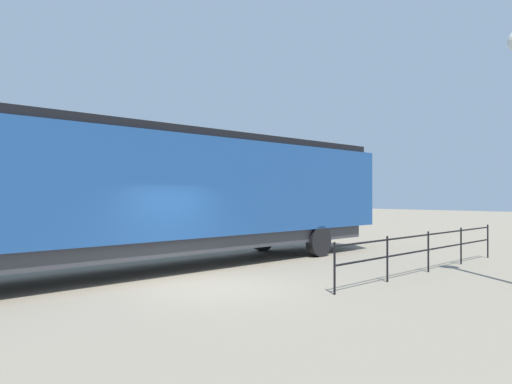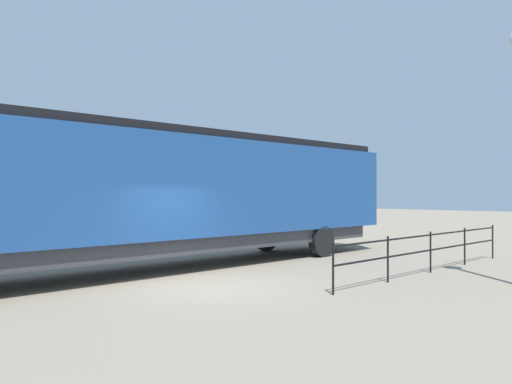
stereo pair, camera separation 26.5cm
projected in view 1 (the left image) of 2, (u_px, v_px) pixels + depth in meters
The scene contains 3 objects.
ground_plane at pixel (210, 287), 12.21m from camera, with size 120.00×120.00×0.00m, color gray.
locomotive at pixel (171, 191), 15.17m from camera, with size 3.04×18.41×4.09m.
platform_fence at pixel (428, 245), 14.48m from camera, with size 0.05×9.11×1.15m.
Camera 1 is at (9.32, -7.98, 2.21)m, focal length 35.91 mm.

